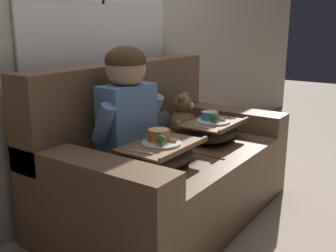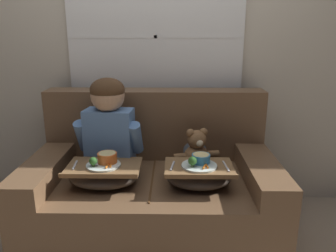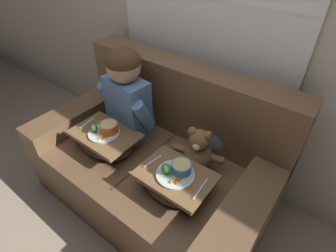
{
  "view_description": "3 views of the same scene",
  "coord_description": "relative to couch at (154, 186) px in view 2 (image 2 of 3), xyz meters",
  "views": [
    {
      "loc": [
        -2.01,
        -1.36,
        1.25
      ],
      "look_at": [
        -0.08,
        -0.03,
        0.64
      ],
      "focal_mm": 42.0,
      "sensor_mm": 36.0,
      "label": 1
    },
    {
      "loc": [
        0.14,
        -2.09,
        1.42
      ],
      "look_at": [
        0.1,
        0.07,
        0.8
      ],
      "focal_mm": 35.0,
      "sensor_mm": 36.0,
      "label": 2
    },
    {
      "loc": [
        0.9,
        -0.98,
        1.76
      ],
      "look_at": [
        0.06,
        0.11,
        0.68
      ],
      "focal_mm": 28.0,
      "sensor_mm": 36.0,
      "label": 3
    }
  ],
  "objects": [
    {
      "name": "ground_plane",
      "position": [
        0.0,
        -0.07,
        -0.35
      ],
      "size": [
        14.0,
        14.0,
        0.0
      ],
      "primitive_type": "plane",
      "color": "tan"
    },
    {
      "name": "wall_back_with_window",
      "position": [
        0.0,
        0.53,
        0.96
      ],
      "size": [
        8.0,
        0.08,
        2.6
      ],
      "color": "beige",
      "rests_on": "ground_plane"
    },
    {
      "name": "couch",
      "position": [
        0.0,
        0.0,
        0.0
      ],
      "size": [
        1.67,
        1.0,
        1.0
      ],
      "color": "brown",
      "rests_on": "ground_plane"
    },
    {
      "name": "throw_pillow_behind_child",
      "position": [
        -0.31,
        0.25,
        0.27
      ],
      "size": [
        0.32,
        0.16,
        0.33
      ],
      "color": "#898456",
      "rests_on": "couch"
    },
    {
      "name": "throw_pillow_behind_teddy",
      "position": [
        0.31,
        0.25,
        0.27
      ],
      "size": [
        0.3,
        0.14,
        0.31
      ],
      "color": "slate",
      "rests_on": "couch"
    },
    {
      "name": "child_figure",
      "position": [
        -0.31,
        0.03,
        0.48
      ],
      "size": [
        0.48,
        0.25,
        0.67
      ],
      "color": "#5B84BC",
      "rests_on": "couch"
    },
    {
      "name": "teddy_bear",
      "position": [
        0.31,
        0.02,
        0.25
      ],
      "size": [
        0.34,
        0.24,
        0.31
      ],
      "color": "brown",
      "rests_on": "couch"
    },
    {
      "name": "lap_tray_child",
      "position": [
        -0.31,
        -0.22,
        0.2
      ],
      "size": [
        0.47,
        0.33,
        0.21
      ],
      "color": "#473D33",
      "rests_on": "child_figure"
    },
    {
      "name": "lap_tray_teddy",
      "position": [
        0.31,
        -0.22,
        0.19
      ],
      "size": [
        0.44,
        0.32,
        0.21
      ],
      "color": "#473D33",
      "rests_on": "teddy_bear"
    }
  ]
}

